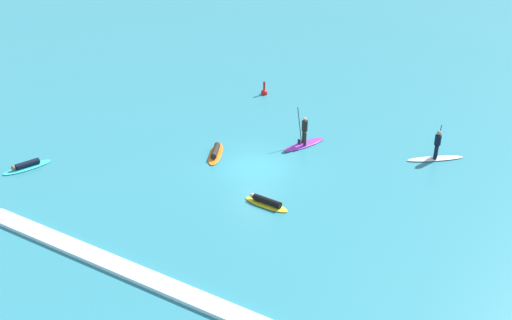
{
  "coord_description": "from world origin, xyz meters",
  "views": [
    {
      "loc": [
        15.27,
        -25.6,
        16.31
      ],
      "look_at": [
        0.0,
        0.0,
        0.5
      ],
      "focal_mm": 43.2,
      "sensor_mm": 36.0,
      "label": 1
    }
  ],
  "objects_px": {
    "surfer_on_purple_board": "(304,139)",
    "surfer_on_yellow_board": "(266,202)",
    "surfer_on_white_board": "(436,152)",
    "surfer_on_orange_board": "(216,152)",
    "marker_buoy": "(264,92)",
    "surfer_on_teal_board": "(27,166)"
  },
  "relations": [
    {
      "from": "surfer_on_purple_board",
      "to": "marker_buoy",
      "type": "bearing_deg",
      "value": -111.24
    },
    {
      "from": "surfer_on_white_board",
      "to": "marker_buoy",
      "type": "xyz_separation_m",
      "value": [
        -13.28,
        3.57,
        -0.27
      ]
    },
    {
      "from": "surfer_on_orange_board",
      "to": "surfer_on_teal_board",
      "type": "xyz_separation_m",
      "value": [
        -8.05,
        -6.68,
        -0.02
      ]
    },
    {
      "from": "surfer_on_purple_board",
      "to": "marker_buoy",
      "type": "xyz_separation_m",
      "value": [
        -6.08,
        5.79,
        -0.25
      ]
    },
    {
      "from": "surfer_on_orange_board",
      "to": "marker_buoy",
      "type": "distance_m",
      "value": 9.73
    },
    {
      "from": "surfer_on_purple_board",
      "to": "surfer_on_orange_board",
      "type": "xyz_separation_m",
      "value": [
        -3.81,
        -3.67,
        -0.27
      ]
    },
    {
      "from": "surfer_on_teal_board",
      "to": "marker_buoy",
      "type": "bearing_deg",
      "value": -179.72
    },
    {
      "from": "surfer_on_orange_board",
      "to": "surfer_on_white_board",
      "type": "height_order",
      "value": "surfer_on_white_board"
    },
    {
      "from": "surfer_on_teal_board",
      "to": "surfer_on_yellow_board",
      "type": "bearing_deg",
      "value": 124.6
    },
    {
      "from": "marker_buoy",
      "to": "surfer_on_orange_board",
      "type": "bearing_deg",
      "value": -76.53
    },
    {
      "from": "surfer_on_white_board",
      "to": "surfer_on_orange_board",
      "type": "bearing_deg",
      "value": 169.23
    },
    {
      "from": "surfer_on_purple_board",
      "to": "surfer_on_yellow_board",
      "type": "relative_size",
      "value": 1.25
    },
    {
      "from": "surfer_on_white_board",
      "to": "surfer_on_purple_board",
      "type": "bearing_deg",
      "value": 158.23
    },
    {
      "from": "surfer_on_yellow_board",
      "to": "surfer_on_teal_board",
      "type": "relative_size",
      "value": 0.88
    },
    {
      "from": "surfer_on_teal_board",
      "to": "surfer_on_white_board",
      "type": "distance_m",
      "value": 22.84
    },
    {
      "from": "surfer_on_purple_board",
      "to": "surfer_on_white_board",
      "type": "height_order",
      "value": "surfer_on_purple_board"
    },
    {
      "from": "surfer_on_purple_board",
      "to": "surfer_on_white_board",
      "type": "relative_size",
      "value": 1.05
    },
    {
      "from": "surfer_on_yellow_board",
      "to": "surfer_on_teal_board",
      "type": "xyz_separation_m",
      "value": [
        -13.26,
        -3.45,
        -0.02
      ]
    },
    {
      "from": "marker_buoy",
      "to": "surfer_on_purple_board",
      "type": "bearing_deg",
      "value": -43.59
    },
    {
      "from": "surfer_on_yellow_board",
      "to": "surfer_on_orange_board",
      "type": "bearing_deg",
      "value": -28.66
    },
    {
      "from": "surfer_on_purple_board",
      "to": "surfer_on_yellow_board",
      "type": "distance_m",
      "value": 7.04
    },
    {
      "from": "surfer_on_teal_board",
      "to": "surfer_on_orange_board",
      "type": "bearing_deg",
      "value": 149.68
    }
  ]
}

